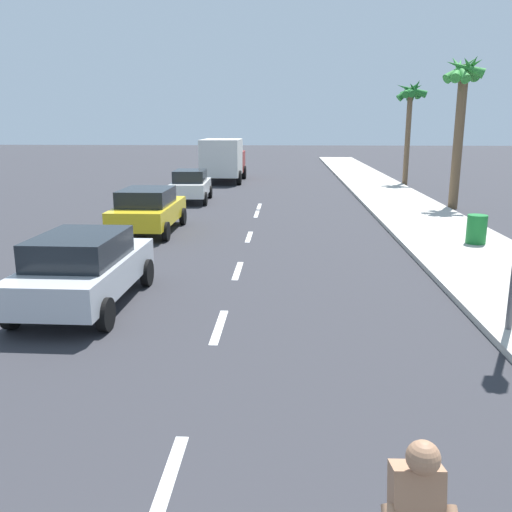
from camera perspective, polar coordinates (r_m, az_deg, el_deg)
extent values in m
plane|color=#2D2D33|center=(20.42, -0.38, 3.06)|extent=(160.00, 160.00, 0.00)
cube|color=#B2ADA3|center=(23.00, 16.89, 3.85)|extent=(3.60, 80.00, 0.14)
cube|color=white|center=(6.40, -9.32, -22.45)|extent=(0.16, 1.80, 0.01)
cube|color=white|center=(10.47, -3.88, -7.37)|extent=(0.16, 1.80, 0.01)
cube|color=white|center=(14.32, -1.92, -1.53)|extent=(0.16, 1.80, 0.01)
cube|color=white|center=(18.60, -0.73, 2.02)|extent=(0.16, 1.80, 0.01)
cube|color=white|center=(23.37, 0.07, 4.42)|extent=(0.16, 1.80, 0.01)
cube|color=white|center=(25.54, 0.33, 5.22)|extent=(0.16, 1.80, 0.01)
cube|color=#9E7051|center=(4.10, 16.40, -24.13)|extent=(0.35, 0.32, 0.63)
sphere|color=#9E7051|center=(3.81, 17.10, -19.53)|extent=(0.22, 0.22, 0.22)
cube|color=#B7BABF|center=(12.03, -17.39, -1.74)|extent=(1.86, 4.33, 0.64)
cube|color=black|center=(11.70, -17.98, 0.81)|extent=(1.62, 2.26, 0.56)
cylinder|color=black|center=(13.77, -18.64, -1.52)|extent=(0.19, 0.64, 0.64)
cylinder|color=black|center=(13.19, -11.35, -1.72)|extent=(0.19, 0.64, 0.64)
cylinder|color=black|center=(11.24, -24.25, -5.39)|extent=(0.19, 0.64, 0.64)
cylinder|color=black|center=(10.52, -15.47, -5.92)|extent=(0.19, 0.64, 0.64)
cube|color=gold|center=(19.72, -11.16, 4.46)|extent=(1.85, 4.42, 0.64)
cube|color=black|center=(19.43, -11.39, 6.10)|extent=(1.63, 2.30, 0.56)
cylinder|color=black|center=(21.45, -12.55, 4.12)|extent=(0.18, 0.64, 0.64)
cylinder|color=black|center=(21.03, -7.66, 4.14)|extent=(0.18, 0.64, 0.64)
cylinder|color=black|center=(18.62, -14.99, 2.56)|extent=(0.18, 0.64, 0.64)
cylinder|color=black|center=(18.14, -9.40, 2.56)|extent=(0.18, 0.64, 0.64)
cube|color=white|center=(27.30, -6.83, 7.12)|extent=(1.84, 4.03, 0.64)
cube|color=black|center=(27.05, -6.92, 8.33)|extent=(1.55, 2.12, 0.56)
cylinder|color=black|center=(28.78, -8.13, 6.67)|extent=(0.21, 0.65, 0.64)
cylinder|color=black|center=(28.58, -4.81, 6.71)|extent=(0.21, 0.65, 0.64)
cylinder|color=black|center=(26.15, -8.99, 5.95)|extent=(0.21, 0.65, 0.64)
cylinder|color=black|center=(25.93, -5.35, 5.99)|extent=(0.21, 0.65, 0.64)
cube|color=maroon|center=(38.80, -3.05, 9.87)|extent=(2.41, 2.35, 1.40)
cube|color=silver|center=(35.81, -3.60, 10.27)|extent=(2.42, 4.17, 2.30)
cylinder|color=black|center=(38.88, -4.84, 8.74)|extent=(0.28, 0.90, 0.90)
cylinder|color=black|center=(38.62, -1.27, 8.75)|extent=(0.28, 0.90, 0.90)
cylinder|color=black|center=(35.04, -5.74, 8.18)|extent=(0.28, 0.90, 0.90)
cylinder|color=black|center=(34.75, -1.79, 8.20)|extent=(0.28, 0.90, 0.90)
cylinder|color=brown|center=(26.15, 20.42, 11.42)|extent=(0.42, 0.42, 6.23)
cone|color=#2D8433|center=(26.32, 21.52, 17.82)|extent=(0.46, 1.78, 1.22)
cone|color=#2D8433|center=(26.47, 21.20, 17.82)|extent=(1.40, 1.44, 1.18)
cone|color=#2D8433|center=(26.45, 20.66, 17.87)|extent=(1.67, 0.92, 1.33)
cone|color=#2D8433|center=(26.32, 20.43, 17.91)|extent=(1.20, 1.78, 1.46)
cone|color=#2D8433|center=(26.12, 20.49, 17.94)|extent=(0.77, 1.63, 1.46)
cone|color=#2D8433|center=(26.00, 21.04, 17.92)|extent=(1.73, 0.81, 0.98)
cone|color=#2D8433|center=(26.12, 21.47, 17.86)|extent=(1.44, 1.56, 1.24)
cylinder|color=brown|center=(35.64, 15.59, 11.88)|extent=(0.32, 0.32, 5.90)
cone|color=#1E6B28|center=(35.79, 16.27, 16.34)|extent=(0.69, 1.74, 1.49)
cone|color=#1E6B28|center=(35.93, 16.00, 16.35)|extent=(1.42, 1.08, 1.05)
cone|color=#1E6B28|center=(35.93, 15.76, 16.36)|extent=(1.58, 0.59, 1.35)
cone|color=#1E6B28|center=(35.75, 15.48, 16.40)|extent=(0.93, 1.62, 1.17)
cone|color=#1E6B28|center=(35.54, 15.56, 16.41)|extent=(0.91, 1.48, 1.11)
cone|color=#1E6B28|center=(35.44, 15.97, 16.39)|extent=(1.89, 0.50, 0.98)
cone|color=#1E6B28|center=(35.55, 16.23, 16.37)|extent=(1.27, 1.27, 1.22)
cylinder|color=#19722D|center=(18.19, 22.09, 2.61)|extent=(0.60, 0.60, 0.89)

